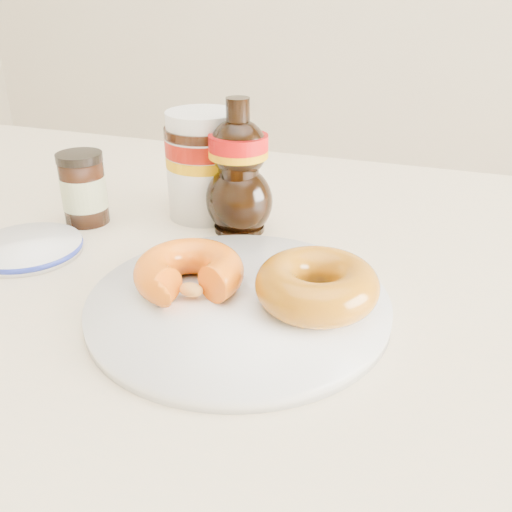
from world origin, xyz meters
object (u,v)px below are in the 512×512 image
(donut_whole, at_px, (317,285))
(nutella_jar, at_px, (204,161))
(donut_bitten, at_px, (189,272))
(dark_jar, at_px, (84,189))
(plate, at_px, (238,304))
(blue_rim_saucer, at_px, (27,248))
(dining_table, at_px, (208,331))
(syrup_bottle, at_px, (239,167))

(donut_whole, height_order, nutella_jar, nutella_jar)
(donut_bitten, xyz_separation_m, dark_jar, (-0.21, 0.14, 0.01))
(plate, bearing_deg, donut_whole, 10.74)
(blue_rim_saucer, bearing_deg, dark_jar, 83.37)
(plate, distance_m, nutella_jar, 0.26)
(dining_table, height_order, donut_bitten, donut_bitten)
(donut_whole, relative_size, syrup_bottle, 0.70)
(donut_bitten, xyz_separation_m, blue_rim_saucer, (-0.22, 0.03, -0.03))
(dining_table, height_order, syrup_bottle, syrup_bottle)
(donut_bitten, bearing_deg, syrup_bottle, 118.27)
(dining_table, distance_m, blue_rim_saucer, 0.23)
(plate, height_order, blue_rim_saucer, plate)
(nutella_jar, relative_size, syrup_bottle, 0.84)
(dining_table, relative_size, blue_rim_saucer, 11.21)
(nutella_jar, height_order, syrup_bottle, syrup_bottle)
(donut_whole, bearing_deg, dining_table, 157.85)
(donut_whole, bearing_deg, blue_rim_saucer, 176.49)
(donut_bitten, relative_size, blue_rim_saucer, 0.85)
(dark_jar, bearing_deg, donut_bitten, -32.77)
(dining_table, xyz_separation_m, syrup_bottle, (-0.00, 0.11, 0.17))
(nutella_jar, bearing_deg, plate, -58.67)
(donut_bitten, relative_size, nutella_jar, 0.78)
(dining_table, xyz_separation_m, nutella_jar, (-0.06, 0.14, 0.16))
(plate, relative_size, donut_bitten, 2.70)
(plate, relative_size, blue_rim_saucer, 2.30)
(plate, bearing_deg, nutella_jar, 121.33)
(plate, distance_m, donut_whole, 0.08)
(syrup_bottle, bearing_deg, dining_table, -89.60)
(donut_whole, xyz_separation_m, nutella_jar, (-0.20, 0.20, 0.04))
(dark_jar, distance_m, blue_rim_saucer, 0.11)
(donut_bitten, distance_m, dark_jar, 0.25)
(dark_jar, bearing_deg, plate, -27.47)
(dining_table, relative_size, donut_whole, 12.23)
(plate, xyz_separation_m, donut_bitten, (-0.05, 0.00, 0.03))
(plate, relative_size, syrup_bottle, 1.76)
(donut_bitten, xyz_separation_m, donut_whole, (0.12, 0.01, 0.00))
(plate, xyz_separation_m, nutella_jar, (-0.13, 0.21, 0.07))
(syrup_bottle, height_order, dark_jar, syrup_bottle)
(dining_table, height_order, dark_jar, dark_jar)
(plate, xyz_separation_m, syrup_bottle, (-0.07, 0.18, 0.07))
(donut_whole, relative_size, blue_rim_saucer, 0.92)
(dining_table, relative_size, nutella_jar, 10.24)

